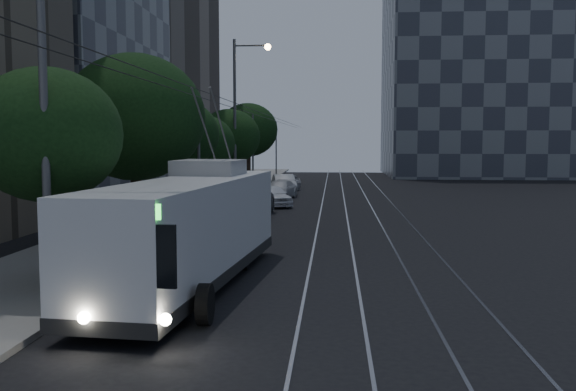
% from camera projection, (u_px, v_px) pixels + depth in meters
% --- Properties ---
extents(ground, '(120.00, 120.00, 0.00)m').
position_uv_depth(ground, '(300.00, 270.00, 19.99)').
color(ground, black).
rests_on(ground, ground).
extents(sidewalk, '(5.00, 90.00, 0.15)m').
position_uv_depth(sidewalk, '(198.00, 203.00, 40.39)').
color(sidewalk, gray).
rests_on(sidewalk, ground).
extents(tram_rails, '(4.52, 90.00, 0.02)m').
position_uv_depth(tram_rails, '(358.00, 205.00, 39.68)').
color(tram_rails, '#9B9BA4').
rests_on(tram_rails, ground).
extents(overhead_wires, '(2.23, 90.00, 6.00)m').
position_uv_depth(overhead_wires, '(238.00, 149.00, 39.91)').
color(overhead_wires, black).
rests_on(overhead_wires, ground).
extents(building_tan_far, '(14.40, 22.40, 34.80)m').
position_uv_depth(building_tan_far, '(127.00, 0.00, 61.57)').
color(building_tan_far, gray).
rests_on(building_tan_far, ground).
extents(building_distant_right, '(22.00, 18.00, 24.00)m').
position_uv_depth(building_distant_right, '(485.00, 69.00, 72.29)').
color(building_distant_right, '#373B47').
rests_on(building_distant_right, ground).
extents(trolleybus, '(3.44, 11.53, 5.63)m').
position_uv_depth(trolleybus, '(191.00, 230.00, 17.70)').
color(trolleybus, silver).
rests_on(trolleybus, ground).
extents(pickup_silver, '(3.03, 5.85, 1.58)m').
position_uv_depth(pickup_silver, '(242.00, 202.00, 33.60)').
color(pickup_silver, '#95989C').
rests_on(pickup_silver, ground).
extents(car_white_a, '(2.99, 4.20, 1.33)m').
position_uv_depth(car_white_a, '(273.00, 196.00, 39.00)').
color(car_white_a, white).
rests_on(car_white_a, ground).
extents(car_white_b, '(2.53, 4.56, 1.25)m').
position_uv_depth(car_white_b, '(280.00, 190.00, 43.97)').
color(car_white_b, silver).
rests_on(car_white_b, ground).
extents(car_white_c, '(2.30, 4.51, 1.42)m').
position_uv_depth(car_white_c, '(284.00, 184.00, 48.53)').
color(car_white_c, silver).
rests_on(car_white_c, ground).
extents(car_white_d, '(2.37, 4.14, 1.33)m').
position_uv_depth(car_white_d, '(287.00, 183.00, 50.42)').
color(car_white_d, '#BBBBC0').
rests_on(car_white_d, ground).
extents(tree_0, '(3.93, 3.93, 5.96)m').
position_uv_depth(tree_0, '(47.00, 136.00, 16.80)').
color(tree_0, black).
rests_on(tree_0, ground).
extents(tree_1, '(5.61, 5.61, 7.48)m').
position_uv_depth(tree_1, '(135.00, 118.00, 25.52)').
color(tree_1, black).
rests_on(tree_1, ground).
extents(tree_2, '(3.82, 3.82, 6.07)m').
position_uv_depth(tree_2, '(182.00, 135.00, 32.97)').
color(tree_2, black).
rests_on(tree_2, ground).
extents(tree_3, '(3.91, 3.91, 5.56)m').
position_uv_depth(tree_3, '(203.00, 144.00, 39.34)').
color(tree_3, black).
rests_on(tree_3, ground).
extents(tree_4, '(4.45, 4.45, 6.26)m').
position_uv_depth(tree_4, '(229.00, 137.00, 46.04)').
color(tree_4, black).
rests_on(tree_4, ground).
extents(tree_5, '(5.18, 5.18, 7.24)m').
position_uv_depth(tree_5, '(248.00, 130.00, 55.91)').
color(tree_5, black).
rests_on(tree_5, ground).
extents(streetlamp_near, '(2.57, 0.44, 10.74)m').
position_uv_depth(streetlamp_near, '(59.00, 38.00, 14.93)').
color(streetlamp_near, '#575759').
rests_on(streetlamp_near, ground).
extents(streetlamp_far, '(2.60, 0.44, 10.86)m').
position_uv_depth(streetlamp_far, '(241.00, 104.00, 43.87)').
color(streetlamp_far, '#575759').
rests_on(streetlamp_far, ground).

